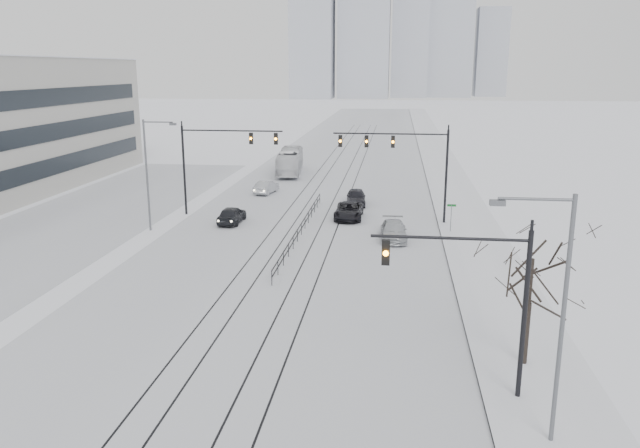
{
  "coord_description": "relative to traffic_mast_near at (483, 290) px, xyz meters",
  "views": [
    {
      "loc": [
        7.28,
        -17.32,
        12.89
      ],
      "look_at": [
        2.58,
        21.1,
        3.2
      ],
      "focal_mm": 35.0,
      "sensor_mm": 36.0,
      "label": 1
    }
  ],
  "objects": [
    {
      "name": "sedan_sb_inner",
      "position": [
        -17.28,
        27.14,
        -3.83
      ],
      "size": [
        1.8,
        4.33,
        1.47
      ],
      "primitive_type": "imported",
      "rotation": [
        0.0,
        0.0,
        3.12
      ],
      "color": "black",
      "rests_on": "ground"
    },
    {
      "name": "sedan_nb_front",
      "position": [
        -7.48,
        30.0,
        -3.85
      ],
      "size": [
        2.36,
        5.1,
        1.42
      ],
      "primitive_type": "imported",
      "rotation": [
        0.0,
        0.0,
        -0.0
      ],
      "color": "black",
      "rests_on": "ground"
    },
    {
      "name": "traffic_mast_near",
      "position": [
        0.0,
        0.0,
        0.0
      ],
      "size": [
        6.1,
        0.37,
        7.0
      ],
      "color": "black",
      "rests_on": "ground"
    },
    {
      "name": "sedan_sb_outer",
      "position": [
        -17.01,
        40.33,
        -3.89
      ],
      "size": [
        2.12,
        4.29,
        1.35
      ],
      "primitive_type": "imported",
      "rotation": [
        0.0,
        0.0,
        2.97
      ],
      "color": "#9EA0A5",
      "rests_on": "ground"
    },
    {
      "name": "tram_rails",
      "position": [
        -10.79,
        34.0,
        -4.54
      ],
      "size": [
        5.3,
        180.0,
        0.01
      ],
      "color": "black",
      "rests_on": "ground"
    },
    {
      "name": "box_truck",
      "position": [
        -16.64,
        53.14,
        -3.02
      ],
      "size": [
        3.59,
        11.26,
        3.08
      ],
      "primitive_type": "imported",
      "rotation": [
        0.0,
        0.0,
        3.23
      ],
      "color": "silver",
      "rests_on": "ground"
    },
    {
      "name": "parking_strip",
      "position": [
        -30.79,
        29.0,
        -4.55
      ],
      "size": [
        14.0,
        60.0,
        0.03
      ],
      "primitive_type": "cube",
      "color": "silver",
      "rests_on": "ground"
    },
    {
      "name": "bare_tree",
      "position": [
        2.41,
        3.0,
        -0.07
      ],
      "size": [
        4.4,
        4.4,
        6.1
      ],
      "color": "black",
      "rests_on": "ground"
    },
    {
      "name": "street_light_east",
      "position": [
        1.91,
        -3.0,
        0.65
      ],
      "size": [
        2.73,
        0.25,
        9.0
      ],
      "color": "#595B60",
      "rests_on": "ground"
    },
    {
      "name": "street_sign",
      "position": [
        1.01,
        26.0,
        -2.96
      ],
      "size": [
        0.7,
        0.06,
        2.4
      ],
      "color": "#595B60",
      "rests_on": "ground"
    },
    {
      "name": "sidewalk_east",
      "position": [
        2.71,
        54.0,
        -4.48
      ],
      "size": [
        5.0,
        260.0,
        0.16
      ],
      "primitive_type": "cube",
      "color": "silver",
      "rests_on": "ground"
    },
    {
      "name": "traffic_mast_nw",
      "position": [
        -19.31,
        30.0,
        1.01
      ],
      "size": [
        9.1,
        0.37,
        8.0
      ],
      "color": "black",
      "rests_on": "ground"
    },
    {
      "name": "road",
      "position": [
        -10.79,
        54.0,
        -4.55
      ],
      "size": [
        22.0,
        260.0,
        0.02
      ],
      "primitive_type": "cube",
      "color": "silver",
      "rests_on": "ground"
    },
    {
      "name": "traffic_mast_ne",
      "position": [
        -2.64,
        29.0,
        1.2
      ],
      "size": [
        9.6,
        0.37,
        8.0
      ],
      "color": "black",
      "rests_on": "ground"
    },
    {
      "name": "curb",
      "position": [
        0.26,
        54.0,
        -4.5
      ],
      "size": [
        0.1,
        260.0,
        0.12
      ],
      "primitive_type": "cube",
      "color": "gray",
      "rests_on": "ground"
    },
    {
      "name": "street_light_west",
      "position": [
        -22.99,
        24.0,
        0.65
      ],
      "size": [
        2.73,
        0.25,
        9.0
      ],
      "color": "#595B60",
      "rests_on": "ground"
    },
    {
      "name": "median_fence",
      "position": [
        -10.79,
        24.0,
        -4.04
      ],
      "size": [
        0.06,
        24.0,
        1.0
      ],
      "color": "black",
      "rests_on": "ground"
    },
    {
      "name": "skyline",
      "position": [
        -5.77,
        267.63,
        26.08
      ],
      "size": [
        96.0,
        48.0,
        72.0
      ],
      "color": "#A1A6B1",
      "rests_on": "ground"
    },
    {
      "name": "sedan_nb_far",
      "position": [
        -7.23,
        35.78,
        -3.79
      ],
      "size": [
        2.13,
        4.62,
        1.54
      ],
      "primitive_type": "imported",
      "rotation": [
        0.0,
        0.0,
        0.07
      ],
      "color": "black",
      "rests_on": "ground"
    },
    {
      "name": "sedan_nb_right",
      "position": [
        -3.51,
        23.53,
        -3.86
      ],
      "size": [
        2.19,
        4.9,
        1.4
      ],
      "primitive_type": "imported",
      "rotation": [
        0.0,
        0.0,
        0.05
      ],
      "color": "#B3B7BB",
      "rests_on": "ground"
    }
  ]
}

